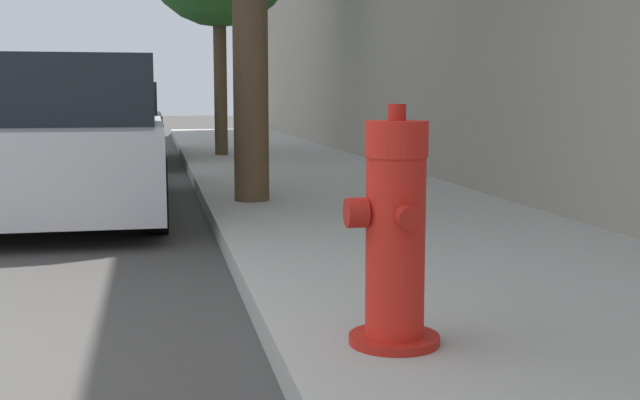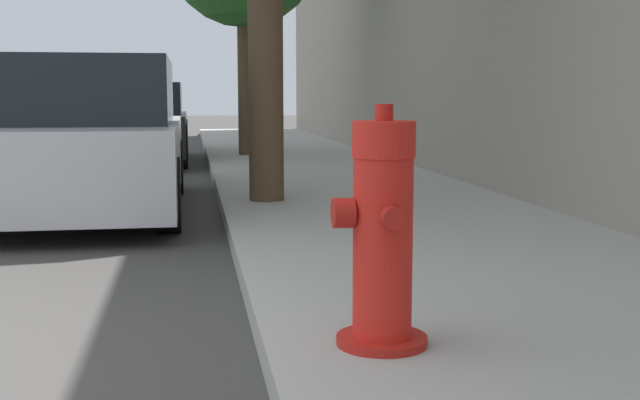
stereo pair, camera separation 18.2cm
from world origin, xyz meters
TOP-DOWN VIEW (x-y plane):
  - sidewalk_slab at (3.08, 0.00)m, footprint 2.78×40.00m
  - fire_hydrant at (2.14, -0.16)m, footprint 0.38×0.37m
  - parked_car_near at (0.46, 4.68)m, footprint 1.74×4.12m
  - parked_car_mid at (0.49, 10.37)m, footprint 1.75×3.88m

SIDE VIEW (x-z plane):
  - sidewalk_slab at x=3.08m, z-range 0.00..0.14m
  - fire_hydrant at x=2.14m, z-range 0.10..1.05m
  - parked_car_mid at x=0.49m, z-range -0.01..1.30m
  - parked_car_near at x=0.46m, z-range -0.03..1.42m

